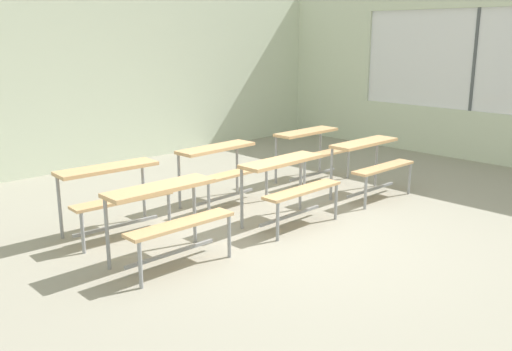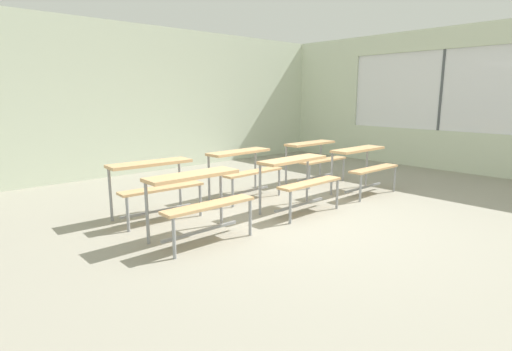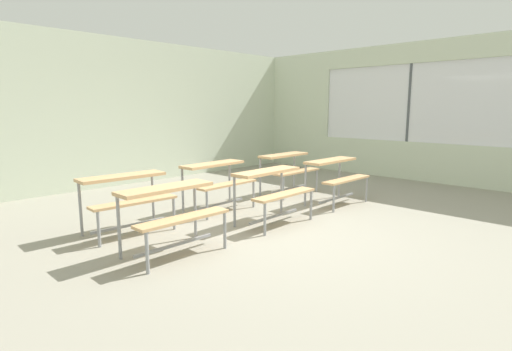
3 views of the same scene
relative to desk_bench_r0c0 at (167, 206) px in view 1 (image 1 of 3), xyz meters
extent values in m
cube|color=gray|center=(1.39, -0.32, -0.59)|extent=(10.00, 9.00, 0.05)
cube|color=beige|center=(1.39, 4.18, 0.94)|extent=(10.00, 0.12, 3.00)
cube|color=beige|center=(6.39, -0.32, -0.14)|extent=(0.12, 9.00, 0.85)
cube|color=beige|center=(6.39, 3.23, 1.14)|extent=(0.12, 1.90, 1.70)
cube|color=white|center=(6.39, 0.18, 1.14)|extent=(0.02, 4.20, 1.70)
cube|color=#4C5156|center=(6.39, 0.18, 1.14)|extent=(0.06, 0.05, 1.70)
cube|color=tan|center=(0.00, 0.11, 0.16)|extent=(1.10, 0.32, 0.04)
cube|color=tan|center=(0.00, -0.21, -0.12)|extent=(1.10, 0.22, 0.03)
cylinder|color=gray|center=(-0.50, 0.25, -0.20)|extent=(0.04, 0.04, 0.72)
cylinder|color=gray|center=(0.50, 0.25, -0.20)|extent=(0.04, 0.04, 0.72)
cylinder|color=gray|center=(-0.50, -0.30, -0.34)|extent=(0.04, 0.04, 0.44)
cylinder|color=gray|center=(0.50, -0.30, -0.34)|extent=(0.04, 0.04, 0.44)
cube|color=gray|center=(0.00, -0.03, -0.46)|extent=(1.00, 0.03, 0.03)
cube|color=tan|center=(1.65, 0.10, 0.16)|extent=(1.11, 0.35, 0.04)
cube|color=tan|center=(1.66, -0.22, -0.12)|extent=(1.11, 0.25, 0.03)
cylinder|color=gray|center=(1.15, 0.23, -0.20)|extent=(0.04, 0.04, 0.72)
cylinder|color=gray|center=(2.15, 0.25, -0.20)|extent=(0.04, 0.04, 0.72)
cylinder|color=gray|center=(1.16, -0.32, -0.34)|extent=(0.04, 0.04, 0.44)
cylinder|color=gray|center=(2.16, -0.30, -0.34)|extent=(0.04, 0.04, 0.44)
cube|color=gray|center=(1.65, -0.04, -0.46)|extent=(1.00, 0.06, 0.03)
cube|color=tan|center=(3.24, 0.10, 0.16)|extent=(1.10, 0.33, 0.04)
cube|color=tan|center=(3.24, -0.22, -0.12)|extent=(1.10, 0.23, 0.03)
cylinder|color=gray|center=(2.74, 0.25, -0.20)|extent=(0.04, 0.04, 0.72)
cylinder|color=gray|center=(3.74, 0.24, -0.20)|extent=(0.04, 0.04, 0.72)
cylinder|color=gray|center=(2.73, -0.30, -0.34)|extent=(0.04, 0.04, 0.44)
cylinder|color=gray|center=(3.73, -0.31, -0.34)|extent=(0.04, 0.04, 0.44)
cube|color=gray|center=(3.24, -0.04, -0.46)|extent=(1.00, 0.04, 0.03)
cube|color=tan|center=(0.03, 1.16, 0.16)|extent=(1.11, 0.37, 0.04)
cube|color=tan|center=(0.02, 0.84, -0.12)|extent=(1.11, 0.27, 0.03)
cylinder|color=gray|center=(-0.46, 1.32, -0.20)|extent=(0.04, 0.04, 0.72)
cylinder|color=gray|center=(0.54, 1.28, -0.20)|extent=(0.04, 0.04, 0.72)
cylinder|color=gray|center=(-0.49, 0.78, -0.34)|extent=(0.04, 0.04, 0.44)
cylinder|color=gray|center=(0.51, 0.73, -0.34)|extent=(0.04, 0.04, 0.44)
cube|color=gray|center=(0.02, 1.02, -0.46)|extent=(1.00, 0.08, 0.03)
cube|color=tan|center=(1.59, 1.20, 0.16)|extent=(1.11, 0.37, 0.04)
cube|color=tan|center=(1.60, 0.88, -0.12)|extent=(1.11, 0.27, 0.03)
cylinder|color=gray|center=(1.08, 1.32, -0.20)|extent=(0.04, 0.04, 0.72)
cylinder|color=gray|center=(2.08, 1.36, -0.20)|extent=(0.04, 0.04, 0.72)
cylinder|color=gray|center=(1.10, 0.77, -0.34)|extent=(0.04, 0.04, 0.44)
cylinder|color=gray|center=(2.10, 0.81, -0.34)|extent=(0.04, 0.04, 0.44)
cube|color=gray|center=(1.59, 1.06, -0.46)|extent=(1.00, 0.07, 0.03)
cube|color=tan|center=(3.31, 1.19, 0.16)|extent=(1.10, 0.33, 0.04)
cube|color=tan|center=(3.31, 0.87, -0.12)|extent=(1.10, 0.23, 0.03)
cylinder|color=gray|center=(2.81, 1.33, -0.20)|extent=(0.04, 0.04, 0.72)
cylinder|color=gray|center=(3.81, 1.34, -0.20)|extent=(0.04, 0.04, 0.72)
cylinder|color=gray|center=(2.81, 0.78, -0.34)|extent=(0.04, 0.04, 0.44)
cylinder|color=gray|center=(3.81, 0.79, -0.34)|extent=(0.04, 0.04, 0.44)
cube|color=gray|center=(3.31, 1.05, -0.46)|extent=(1.00, 0.04, 0.03)
camera|label=1|loc=(-2.80, -4.16, 1.56)|focal=38.89mm
camera|label=2|loc=(-2.41, -3.62, 1.04)|focal=28.00mm
camera|label=3|loc=(-2.41, -3.62, 1.04)|focal=28.00mm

